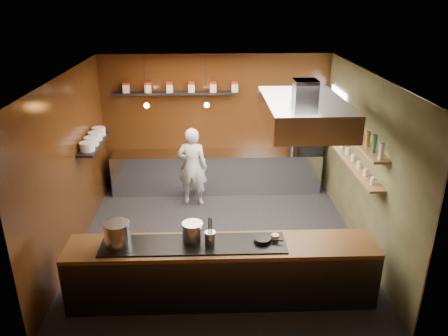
{
  "coord_description": "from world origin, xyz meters",
  "views": [
    {
      "loc": [
        -0.16,
        -6.88,
        4.25
      ],
      "look_at": [
        0.1,
        0.4,
        1.26
      ],
      "focal_mm": 35.0,
      "sensor_mm": 36.0,
      "label": 1
    }
  ],
  "objects_px": {
    "stockpot_small": "(193,232)",
    "chef": "(192,167)",
    "stockpot_large": "(117,234)",
    "espresso_machine": "(311,142)",
    "extractor_hood": "(304,112)"
  },
  "relations": [
    {
      "from": "espresso_machine",
      "to": "chef",
      "type": "height_order",
      "value": "chef"
    },
    {
      "from": "extractor_hood",
      "to": "chef",
      "type": "distance_m",
      "value": 3.13
    },
    {
      "from": "espresso_machine",
      "to": "extractor_hood",
      "type": "bearing_deg",
      "value": -125.35
    },
    {
      "from": "extractor_hood",
      "to": "espresso_machine",
      "type": "relative_size",
      "value": 4.61
    },
    {
      "from": "stockpot_small",
      "to": "extractor_hood",
      "type": "bearing_deg",
      "value": 32.89
    },
    {
      "from": "stockpot_large",
      "to": "stockpot_small",
      "type": "xyz_separation_m",
      "value": [
        1.04,
        0.1,
        -0.04
      ]
    },
    {
      "from": "chef",
      "to": "stockpot_small",
      "type": "bearing_deg",
      "value": 100.23
    },
    {
      "from": "stockpot_small",
      "to": "espresso_machine",
      "type": "relative_size",
      "value": 0.68
    },
    {
      "from": "extractor_hood",
      "to": "espresso_machine",
      "type": "distance_m",
      "value": 3.07
    },
    {
      "from": "stockpot_small",
      "to": "espresso_machine",
      "type": "bearing_deg",
      "value": 56.04
    },
    {
      "from": "stockpot_small",
      "to": "chef",
      "type": "height_order",
      "value": "chef"
    },
    {
      "from": "stockpot_large",
      "to": "chef",
      "type": "distance_m",
      "value": 3.28
    },
    {
      "from": "stockpot_small",
      "to": "chef",
      "type": "relative_size",
      "value": 0.18
    },
    {
      "from": "extractor_hood",
      "to": "espresso_machine",
      "type": "height_order",
      "value": "extractor_hood"
    },
    {
      "from": "stockpot_large",
      "to": "stockpot_small",
      "type": "distance_m",
      "value": 1.04
    }
  ]
}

